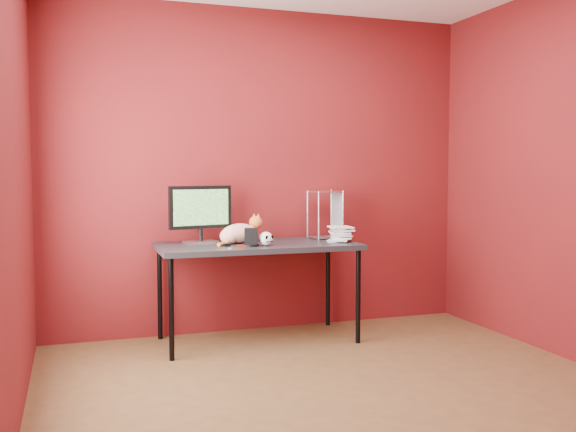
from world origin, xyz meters
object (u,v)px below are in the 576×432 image
object	(u,v)px
skull_mug	(266,239)
book_stack	(331,158)
desk	(258,250)
monitor	(200,211)
speaker	(251,238)
cat	(240,233)

from	to	relation	value
skull_mug	book_stack	xyz separation A→B (m)	(0.58, 0.16, 0.59)
desk	monitor	bearing A→B (deg)	158.98
desk	book_stack	distance (m)	0.91
skull_mug	speaker	xyz separation A→B (m)	(-0.11, 0.02, 0.01)
speaker	book_stack	bearing A→B (deg)	29.43
desk	speaker	distance (m)	0.21
speaker	cat	bearing A→B (deg)	114.47
book_stack	skull_mug	bearing A→B (deg)	-164.37
monitor	cat	world-z (taller)	monitor
desk	monitor	world-z (taller)	monitor
cat	speaker	distance (m)	0.23
desk	book_stack	size ratio (longest dim) A/B	1.16
monitor	skull_mug	bearing A→B (deg)	-51.21
monitor	book_stack	world-z (taller)	book_stack
desk	monitor	xyz separation A→B (m)	(-0.40, 0.16, 0.29)
monitor	book_stack	size ratio (longest dim) A/B	0.38
cat	speaker	size ratio (longest dim) A/B	3.09
skull_mug	speaker	bearing A→B (deg)	154.20
book_stack	cat	bearing A→B (deg)	173.42
monitor	cat	size ratio (longest dim) A/B	1.21
desk	skull_mug	size ratio (longest dim) A/B	13.37
desk	skull_mug	bearing A→B (deg)	-85.04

